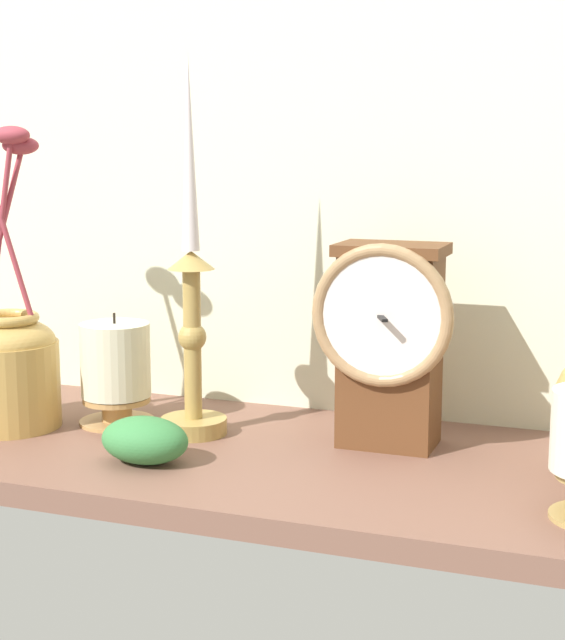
{
  "coord_description": "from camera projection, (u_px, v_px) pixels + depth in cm",
  "views": [
    {
      "loc": [
        36.83,
        -93.18,
        31.63
      ],
      "look_at": [
        2.5,
        0.0,
        14.0
      ],
      "focal_mm": 55.7,
      "sensor_mm": 36.0,
      "label": 1
    }
  ],
  "objects": [
    {
      "name": "pillar_candle_near_clock",
      "position": [
        116.0,
        370.0,
        1.13
      ],
      "size": [
        8.62,
        8.62,
        12.87
      ],
      "color": "tan",
      "rests_on": "ground_plane"
    },
    {
      "name": "brass_vase_jar",
      "position": [
        7.0,
        359.0,
        1.11
      ],
      "size": [
        11.55,
        11.55,
        36.69
      ],
      "color": "tan",
      "rests_on": "ground_plane"
    },
    {
      "name": "ground_plane",
      "position": [
        260.0,
        461.0,
        1.04
      ],
      "size": [
        100.0,
        36.0,
        2.4
      ],
      "primitive_type": "cube",
      "color": "brown"
    },
    {
      "name": "back_wall",
      "position": [
        317.0,
        137.0,
        1.16
      ],
      "size": [
        120.0,
        2.0,
        65.0
      ],
      "primitive_type": "cube",
      "color": "silver",
      "rests_on": "ground_plane"
    },
    {
      "name": "ivy_sprig",
      "position": [
        145.0,
        440.0,
        0.99
      ],
      "size": [
        9.19,
        6.44,
        4.75
      ],
      "color": "#387E41",
      "rests_on": "ground_plane"
    },
    {
      "name": "candlestick_tall_left",
      "position": [
        192.0,
        309.0,
        1.08
      ],
      "size": [
        7.37,
        7.37,
        41.26
      ],
      "color": "#AD8C48",
      "rests_on": "ground_plane"
    },
    {
      "name": "mantel_clock",
      "position": [
        389.0,
        339.0,
        1.03
      ],
      "size": [
        14.75,
        10.32,
        21.92
      ],
      "color": "brown",
      "rests_on": "ground_plane"
    }
  ]
}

